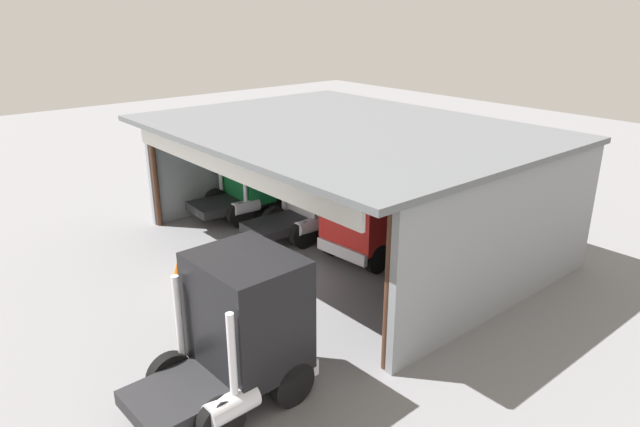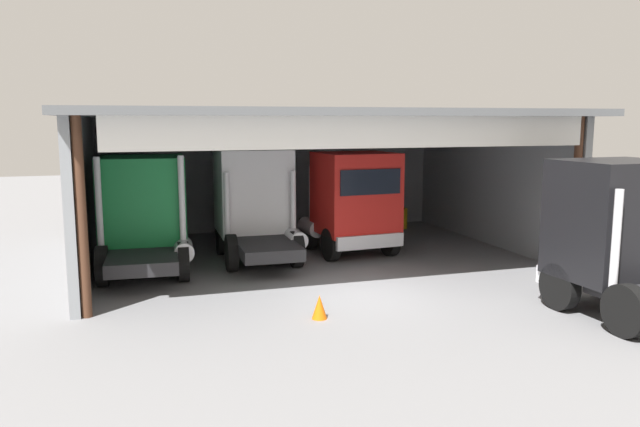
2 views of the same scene
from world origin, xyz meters
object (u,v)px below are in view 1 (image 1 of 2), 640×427
(truck_white_yard_outside, at_px, (321,188))
(truck_black_center_bay, at_px, (241,326))
(truck_green_right_bay, at_px, (256,174))
(oil_drum, at_px, (515,249))
(truck_red_left_bay, at_px, (367,213))
(tool_cart, at_px, (486,236))
(traffic_cone, at_px, (177,270))

(truck_white_yard_outside, height_order, truck_black_center_bay, truck_black_center_bay)
(truck_green_right_bay, distance_m, oil_drum, 11.54)
(truck_black_center_bay, bearing_deg, truck_red_left_bay, 113.74)
(tool_cart, relative_size, traffic_cone, 1.79)
(traffic_cone, bearing_deg, tool_cart, 62.42)
(truck_green_right_bay, xyz_separation_m, truck_black_center_bay, (10.60, -7.59, 0.04))
(truck_white_yard_outside, xyz_separation_m, truck_black_center_bay, (7.04, -8.42, -0.00))
(truck_red_left_bay, bearing_deg, traffic_cone, 59.18)
(truck_black_center_bay, xyz_separation_m, tool_cart, (-1.41, 12.22, -1.40))
(truck_green_right_bay, relative_size, traffic_cone, 8.71)
(truck_white_yard_outside, relative_size, oil_drum, 6.06)
(truck_green_right_bay, height_order, truck_white_yard_outside, truck_white_yard_outside)
(tool_cart, bearing_deg, truck_white_yard_outside, -145.94)
(truck_white_yard_outside, distance_m, truck_red_left_bay, 3.28)
(truck_white_yard_outside, xyz_separation_m, tool_cart, (5.63, 3.81, -1.40))
(truck_green_right_bay, distance_m, truck_red_left_bay, 6.81)
(tool_cart, xyz_separation_m, traffic_cone, (-5.50, -10.53, -0.22))
(truck_white_yard_outside, distance_m, truck_black_center_bay, 10.97)
(truck_white_yard_outside, bearing_deg, oil_drum, 29.20)
(truck_black_center_bay, distance_m, oil_drum, 12.17)
(truck_green_right_bay, height_order, tool_cart, truck_green_right_bay)
(truck_black_center_bay, relative_size, tool_cart, 4.30)
(tool_cart, height_order, traffic_cone, tool_cart)
(truck_red_left_bay, xyz_separation_m, truck_black_center_bay, (3.80, -7.93, 0.07))
(truck_green_right_bay, relative_size, tool_cart, 4.88)
(truck_white_yard_outside, relative_size, truck_red_left_bay, 1.18)
(tool_cart, bearing_deg, truck_green_right_bay, -153.25)
(truck_red_left_bay, distance_m, truck_black_center_bay, 8.79)
(oil_drum, xyz_separation_m, traffic_cone, (-6.85, -10.38, -0.15))
(truck_green_right_bay, relative_size, truck_white_yard_outside, 0.94)
(oil_drum, bearing_deg, truck_white_yard_outside, -152.34)
(truck_red_left_bay, xyz_separation_m, traffic_cone, (-3.11, -6.23, -1.55))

